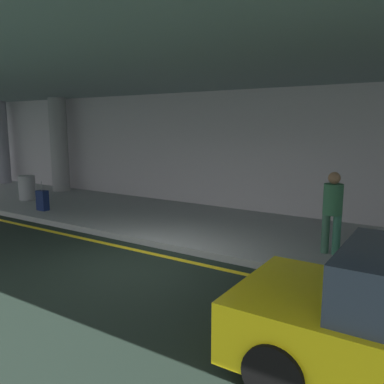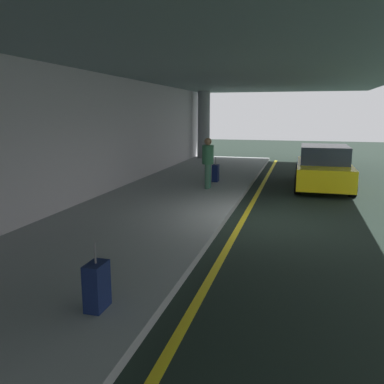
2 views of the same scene
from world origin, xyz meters
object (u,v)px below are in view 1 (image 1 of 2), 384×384
Objects in this scene: traveler_with_luggage at (333,207)px; trash_bin_steel at (27,188)px; suitcase_upright_primary at (43,200)px; support_column_far_left at (1,143)px; support_column_left_mid at (59,145)px.

trash_bin_steel is (-10.49, 0.33, -0.54)m from traveler_with_luggage.
support_column_far_left is at bearing 169.51° from suitcase_upright_primary.
support_column_left_mid is 2.17× the size of traveler_with_luggage.
traveler_with_luggage reaches higher than suitcase_upright_primary.
trash_bin_steel is at bearing -23.19° from support_column_far_left.
support_column_far_left is at bearing 156.81° from trash_bin_steel.
trash_bin_steel is (0.63, -1.98, -1.40)m from support_column_left_mid.
traveler_with_luggage is (15.12, -2.31, -0.86)m from support_column_far_left.
traveler_with_luggage is at bearing -11.73° from support_column_left_mid.
support_column_left_mid is at bearing 107.58° from trash_bin_steel.
suitcase_upright_primary reaches higher than trash_bin_steel.
traveler_with_luggage is 1.87× the size of suitcase_upright_primary.
suitcase_upright_primary is 1.06× the size of trash_bin_steel.
support_column_far_left reaches higher than trash_bin_steel.
support_column_far_left and support_column_left_mid have the same top height.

